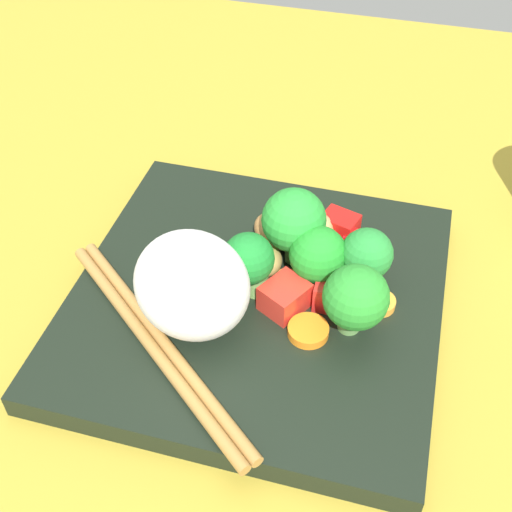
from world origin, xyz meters
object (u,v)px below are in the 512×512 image
at_px(square_plate, 257,300).
at_px(carrot_slice_2, 379,303).
at_px(rice_mound, 192,285).
at_px(chopstick_pair, 156,343).
at_px(broccoli_floret_1, 318,255).

bearing_deg(square_plate, carrot_slice_2, -174.00).
height_order(rice_mound, carrot_slice_2, rice_mound).
relative_size(square_plate, rice_mound, 3.28).
bearing_deg(carrot_slice_2, rice_mound, 21.68).
distance_m(rice_mound, chopstick_pair, 0.05).
relative_size(rice_mound, broccoli_floret_1, 1.59).
bearing_deg(carrot_slice_2, broccoli_floret_1, -11.90).
distance_m(rice_mound, carrot_slice_2, 0.14).
height_order(rice_mound, chopstick_pair, rice_mound).
distance_m(rice_mound, broccoli_floret_1, 0.10).
height_order(square_plate, chopstick_pair, chopstick_pair).
xyz_separation_m(square_plate, rice_mound, (0.04, 0.04, 0.05)).
xyz_separation_m(broccoli_floret_1, carrot_slice_2, (-0.05, 0.01, -0.03)).
distance_m(broccoli_floret_1, carrot_slice_2, 0.06).
relative_size(square_plate, carrot_slice_2, 11.50).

